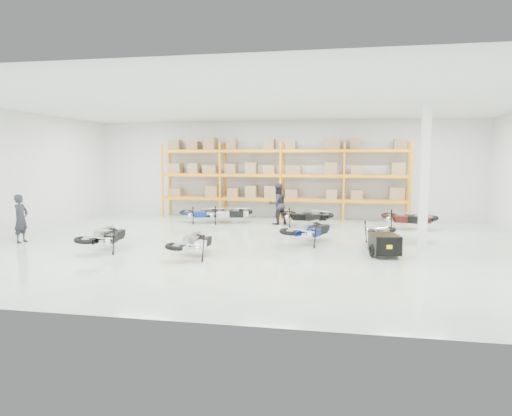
% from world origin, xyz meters
% --- Properties ---
extents(room, '(18.00, 18.00, 18.00)m').
position_xyz_m(room, '(0.00, 0.00, 2.25)').
color(room, silver).
rests_on(room, ground).
extents(pallet_rack, '(11.28, 0.98, 3.62)m').
position_xyz_m(pallet_rack, '(-0.00, 6.45, 2.26)').
color(pallet_rack, orange).
rests_on(pallet_rack, ground).
extents(structural_column, '(0.25, 0.25, 4.50)m').
position_xyz_m(structural_column, '(5.20, 0.50, 2.25)').
color(structural_column, white).
rests_on(structural_column, ground).
extents(moto_blue_centre, '(1.70, 2.17, 1.26)m').
position_xyz_m(moto_blue_centre, '(1.65, 0.55, 0.60)').
color(moto_blue_centre, '#07134C').
rests_on(moto_blue_centre, ground).
extents(moto_silver_left, '(0.98, 1.79, 1.13)m').
position_xyz_m(moto_silver_left, '(-1.43, -2.07, 0.53)').
color(moto_silver_left, silver).
rests_on(moto_silver_left, ground).
extents(moto_black_far_left, '(1.04, 1.91, 1.20)m').
position_xyz_m(moto_black_far_left, '(-4.36, -1.71, 0.57)').
color(moto_black_far_left, black).
rests_on(moto_black_far_left, ground).
extents(moto_touring_right, '(1.04, 1.79, 1.10)m').
position_xyz_m(moto_touring_right, '(3.92, 0.55, 0.52)').
color(moto_touring_right, black).
rests_on(moto_touring_right, ground).
extents(trailer, '(0.89, 1.59, 0.65)m').
position_xyz_m(trailer, '(3.92, -1.05, 0.38)').
color(trailer, black).
rests_on(trailer, ground).
extents(moto_back_a, '(1.96, 1.46, 1.14)m').
position_xyz_m(moto_back_a, '(-3.15, 4.57, 0.54)').
color(moto_back_a, navy).
rests_on(moto_back_a, ground).
extents(moto_back_b, '(2.02, 1.33, 1.20)m').
position_xyz_m(moto_back_b, '(-2.09, 4.61, 0.57)').
color(moto_back_b, '#ABB1B5').
rests_on(moto_back_b, ground).
extents(moto_back_c, '(2.02, 1.24, 1.23)m').
position_xyz_m(moto_back_c, '(1.28, 4.22, 0.58)').
color(moto_back_c, black).
rests_on(moto_back_c, ground).
extents(moto_back_d, '(2.09, 1.49, 1.22)m').
position_xyz_m(moto_back_d, '(5.30, 4.27, 0.58)').
color(moto_back_d, '#3B0F0B').
rests_on(moto_back_d, ground).
extents(person_left, '(0.39, 0.59, 1.61)m').
position_xyz_m(person_left, '(-7.80, -0.93, 0.80)').
color(person_left, black).
rests_on(person_left, ground).
extents(person_back, '(1.06, 1.03, 1.73)m').
position_xyz_m(person_back, '(0.06, 4.68, 0.86)').
color(person_back, '#21222A').
rests_on(person_back, ground).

